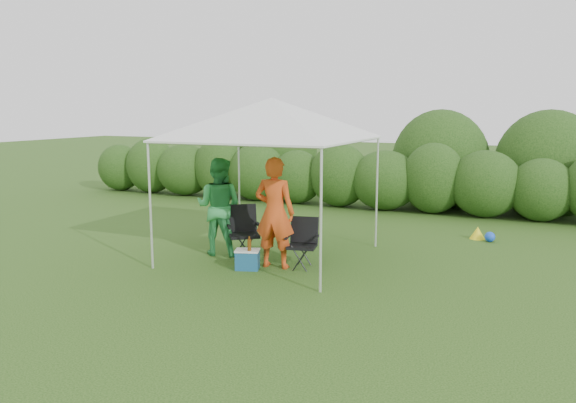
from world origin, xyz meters
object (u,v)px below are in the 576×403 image
at_px(man, 275,213).
at_px(cooler, 247,259).
at_px(chair_left, 243,228).
at_px(woman, 219,207).
at_px(chair_right, 303,239).
at_px(canopy, 272,119).

bearing_deg(man, cooler, 34.28).
bearing_deg(chair_left, cooler, -93.68).
bearing_deg(chair_left, woman, 145.47).
bearing_deg(man, chair_left, -31.35).
distance_m(chair_right, chair_left, 1.25).
bearing_deg(woman, cooler, 135.68).
height_order(woman, cooler, woman).
distance_m(chair_left, woman, 0.60).
bearing_deg(chair_right, woman, 163.59).
xyz_separation_m(canopy, woman, (-0.96, -0.23, -1.58)).
bearing_deg(cooler, man, 21.86).
bearing_deg(chair_left, canopy, -13.77).
distance_m(canopy, woman, 1.86).
xyz_separation_m(man, woman, (-1.30, 0.36, -0.05)).
bearing_deg(chair_right, cooler, -158.06).
height_order(chair_right, cooler, chair_right).
relative_size(chair_right, man, 0.45).
bearing_deg(woman, canopy, -175.70).
bearing_deg(chair_right, canopy, 142.18).
xyz_separation_m(chair_left, cooler, (0.45, -0.69, -0.36)).
bearing_deg(canopy, man, -60.59).
bearing_deg(cooler, woman, 126.05).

